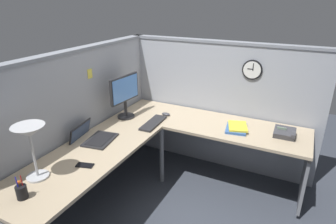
% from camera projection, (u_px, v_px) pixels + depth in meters
% --- Properties ---
extents(ground_plane, '(6.80, 6.80, 0.00)m').
position_uv_depth(ground_plane, '(168.00, 192.00, 3.21)').
color(ground_plane, '#383D47').
extents(cubicle_wall_back, '(2.57, 0.12, 1.58)m').
position_uv_depth(cubicle_wall_back, '(78.00, 126.00, 2.96)').
color(cubicle_wall_back, '#999EA8').
rests_on(cubicle_wall_back, ground).
extents(cubicle_wall_right, '(0.12, 2.37, 1.58)m').
position_uv_depth(cubicle_wall_right, '(218.00, 106.00, 3.52)').
color(cubicle_wall_right, '#999EA8').
rests_on(cubicle_wall_right, ground).
extents(desk, '(2.35, 2.15, 0.73)m').
position_uv_depth(desk, '(166.00, 150.00, 2.83)').
color(desk, tan).
rests_on(desk, ground).
extents(monitor, '(0.46, 0.20, 0.50)m').
position_uv_depth(monitor, '(125.00, 93.00, 3.23)').
color(monitor, '#232326').
rests_on(monitor, desk).
extents(laptop, '(0.40, 0.43, 0.22)m').
position_uv_depth(laptop, '(92.00, 137.00, 2.82)').
color(laptop, '#232326').
rests_on(laptop, desk).
extents(keyboard, '(0.44, 0.16, 0.02)m').
position_uv_depth(keyboard, '(153.00, 123.00, 3.16)').
color(keyboard, '#232326').
rests_on(keyboard, desk).
extents(computer_mouse, '(0.06, 0.10, 0.03)m').
position_uv_depth(computer_mouse, '(166.00, 114.00, 3.38)').
color(computer_mouse, '#38383D').
rests_on(computer_mouse, desk).
extents(desk_lamp_dome, '(0.24, 0.24, 0.44)m').
position_uv_depth(desk_lamp_dome, '(30.00, 136.00, 2.10)').
color(desk_lamp_dome, '#B7BABF').
rests_on(desk_lamp_dome, desk).
extents(pen_cup, '(0.08, 0.08, 0.18)m').
position_uv_depth(pen_cup, '(22.00, 192.00, 1.99)').
color(pen_cup, black).
rests_on(pen_cup, desk).
extents(cell_phone, '(0.11, 0.16, 0.01)m').
position_uv_depth(cell_phone, '(85.00, 165.00, 2.38)').
color(cell_phone, black).
rests_on(cell_phone, desk).
extents(office_phone, '(0.19, 0.21, 0.11)m').
position_uv_depth(office_phone, '(285.00, 133.00, 2.87)').
color(office_phone, '#38383D').
rests_on(office_phone, desk).
extents(book_stack, '(0.32, 0.27, 0.04)m').
position_uv_depth(book_stack, '(237.00, 128.00, 3.03)').
color(book_stack, '#335999').
rests_on(book_stack, desk).
extents(wall_clock, '(0.04, 0.22, 0.22)m').
position_uv_depth(wall_clock, '(252.00, 70.00, 3.13)').
color(wall_clock, black).
extents(pinned_note_leftmost, '(0.07, 0.00, 0.10)m').
position_uv_depth(pinned_note_leftmost, '(90.00, 74.00, 2.92)').
color(pinned_note_leftmost, '#EAD84C').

